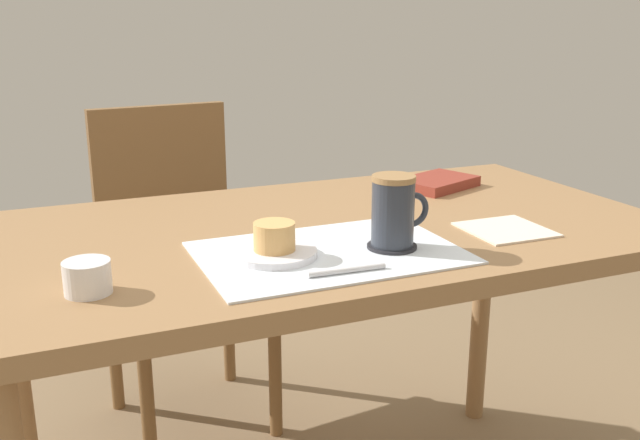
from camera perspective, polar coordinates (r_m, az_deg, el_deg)
dining_table at (r=1.42m, az=0.74°, el=-3.50°), size 1.31×0.72×0.74m
wooden_chair at (r=2.03m, az=-11.30°, el=-2.39°), size 0.46×0.46×0.89m
placemat at (r=1.23m, az=0.73°, el=-2.63°), size 0.44×0.30×0.00m
pastry_plate at (r=1.20m, az=-3.65°, el=-2.67°), size 0.14×0.14×0.01m
pastry at (r=1.19m, az=-3.68°, el=-1.31°), size 0.07×0.07×0.05m
coffee_coaster at (r=1.25m, az=5.77°, el=-2.11°), size 0.09×0.09×0.00m
coffee_mug at (r=1.23m, az=5.95°, el=0.76°), size 0.11×0.08×0.12m
teaspoon at (r=1.13m, az=2.18°, el=-4.05°), size 0.13×0.02×0.01m
paper_napkin at (r=1.40m, az=14.64°, el=-0.75°), size 0.15×0.15×0.00m
sugar_bowl at (r=1.10m, az=-18.12°, el=-4.38°), size 0.07×0.07×0.05m
small_book at (r=1.71m, az=9.35°, el=2.97°), size 0.21×0.18×0.02m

